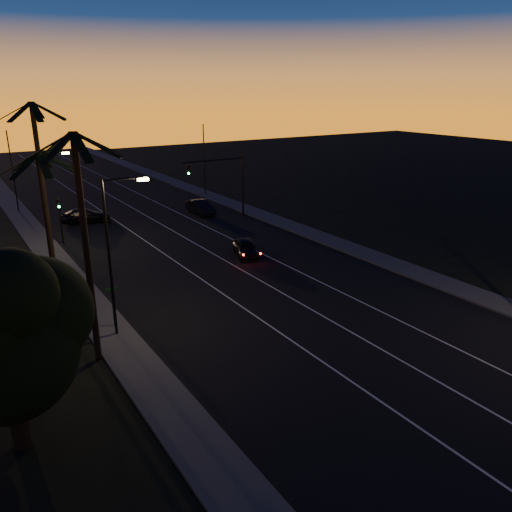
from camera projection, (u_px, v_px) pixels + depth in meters
road at (208, 255)px, 41.88m from camera, size 20.00×170.00×0.01m
sidewalk_left at (71, 281)px, 36.14m from camera, size 2.40×170.00×0.16m
sidewalk_right at (313, 234)px, 47.58m from camera, size 2.40×170.00×0.16m
lane_stripe_left at (175, 261)px, 40.35m from camera, size 0.12×160.00×0.01m
lane_stripe_mid at (213, 254)px, 42.13m from camera, size 0.12×160.00×0.01m
lane_stripe_right at (249, 247)px, 43.92m from camera, size 0.12×160.00×0.01m
bushy_tree at (8, 332)px, 18.07m from camera, size 6.30×5.30×8.30m
palm_near at (84, 228)px, 23.61m from camera, size 4.25×4.16×11.53m
palm_mid at (47, 219)px, 28.35m from camera, size 4.25×4.16×10.03m
palm_far at (42, 179)px, 33.21m from camera, size 4.25×4.16×12.53m
streetlight_left_near at (114, 246)px, 26.74m from camera, size 2.55×0.26×9.00m
streetlight_left_far at (46, 193)px, 41.18m from camera, size 2.55×0.26×8.50m
street_sign at (112, 302)px, 28.66m from camera, size 0.70×0.06×2.60m
signal_mast at (223, 174)px, 51.96m from camera, size 7.10×0.41×7.00m
signal_post at (59, 212)px, 44.07m from camera, size 0.28×0.37×4.20m
far_pole_left at (13, 172)px, 54.76m from camera, size 0.14×0.14×9.00m
far_pole_right at (204, 160)px, 63.60m from camera, size 0.14×0.14×9.00m
lead_car at (246, 248)px, 41.51m from camera, size 2.99×4.79×1.38m
right_car at (200, 207)px, 55.29m from camera, size 1.61×4.58×1.51m
cross_car at (86, 216)px, 51.66m from camera, size 5.33×3.03×1.45m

